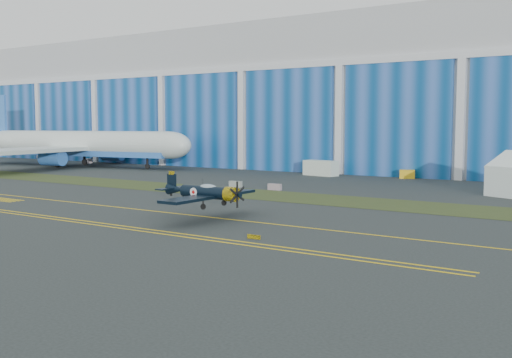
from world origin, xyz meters
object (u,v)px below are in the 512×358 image
Objects in this scene: jetliner at (80,116)px; shipping_container at (321,168)px; tug at (407,174)px; warbird at (205,192)px.

jetliner is 11.26× the size of shipping_container.
tug is (15.04, 3.08, -0.63)m from shipping_container.
jetliner reaches higher than warbird.
tug is (70.25, 10.95, -10.36)m from jetliner.
warbird is at bearing -110.73° from tug.
jetliner is at bearing 169.63° from tug.
jetliner is (-68.84, 42.82, 8.44)m from warbird.
shipping_container is 2.50× the size of tug.
shipping_container is (-13.63, 50.69, -1.29)m from warbird.
jetliner reaches higher than shipping_container.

